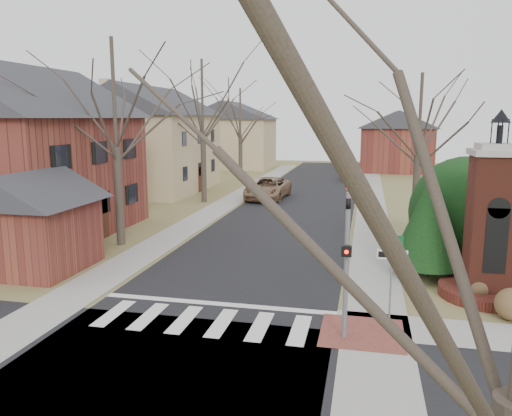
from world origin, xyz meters
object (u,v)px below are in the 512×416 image
(traffic_signal_pole, at_px, (347,250))
(sign_post, at_px, (392,261))
(distant_car, at_px, (352,175))
(pickup_truck, at_px, (268,188))
(brick_gate_monument, at_px, (491,237))

(traffic_signal_pole, xyz_separation_m, sign_post, (1.29, 1.41, -0.64))
(sign_post, xyz_separation_m, distant_car, (-2.19, 34.96, -1.28))
(pickup_truck, relative_size, distant_car, 1.46)
(brick_gate_monument, bearing_deg, pickup_truck, 120.86)
(brick_gate_monument, height_order, distant_car, brick_gate_monument)
(sign_post, bearing_deg, distant_car, 93.59)
(traffic_signal_pole, bearing_deg, brick_gate_monument, 43.24)
(traffic_signal_pole, relative_size, distant_car, 1.12)
(sign_post, relative_size, distant_car, 0.68)
(sign_post, height_order, brick_gate_monument, brick_gate_monument)
(pickup_truck, distance_m, distant_car, 13.85)
(traffic_signal_pole, height_order, sign_post, traffic_signal_pole)
(brick_gate_monument, distance_m, distant_car, 32.47)
(pickup_truck, bearing_deg, brick_gate_monument, -56.03)
(brick_gate_monument, relative_size, distant_car, 1.61)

